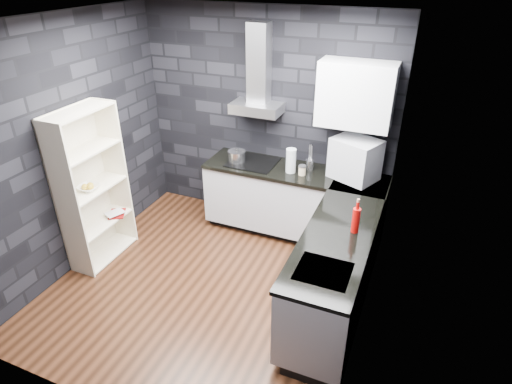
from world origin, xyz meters
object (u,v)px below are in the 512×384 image
Objects in this scene: bookshelf at (93,188)px; fruit_bowl at (89,188)px; pot at (237,157)px; glass_vase at (291,161)px; appliance_garage at (355,160)px; storage_jar at (302,171)px; utensil_crock at (310,165)px; red_bottle at (356,220)px.

fruit_bowl is at bearing -105.09° from bookshelf.
bookshelf reaches higher than pot.
glass_vase is 1.30× the size of fruit_bowl.
appliance_garage is at bearing 28.58° from fruit_bowl.
pot is at bearing 179.46° from glass_vase.
appliance_garage reaches higher than glass_vase.
glass_vase is 2.84× the size of storage_jar.
pot is 1.75m from fruit_bowl.
glass_vase is 2.29m from fruit_bowl.
utensil_crock is at bearing 8.97° from pot.
utensil_crock is 0.25× the size of appliance_garage.
utensil_crock is at bearing 34.67° from fruit_bowl.
fruit_bowl is (-2.04, -1.27, -0.01)m from storage_jar.
bookshelf is at bearing -174.67° from red_bottle.
red_bottle is 1.10× the size of fruit_bowl.
bookshelf is at bearing -128.89° from appliance_garage.
storage_jar is at bearing 130.29° from red_bottle.
red_bottle reaches higher than storage_jar.
utensil_crock is (0.19, 0.15, -0.08)m from glass_vase.
pot reaches higher than utensil_crock.
utensil_crock is 2.50m from bookshelf.
storage_jar is 0.46× the size of fruit_bowl.
bookshelf reaches higher than storage_jar.
red_bottle reaches higher than pot.
storage_jar is 0.21× the size of appliance_garage.
bookshelf is (-2.84, -0.26, -0.12)m from red_bottle.
glass_vase is at bearing -146.25° from appliance_garage.
pot is 0.85× the size of red_bottle.
appliance_garage is (0.57, 0.15, 0.17)m from storage_jar.
fruit_bowl is (-1.89, -1.29, -0.11)m from glass_vase.
red_bottle is 2.85m from bookshelf.
red_bottle is at bearing -30.49° from pot.
pot is at bearing -171.03° from utensil_crock.
utensil_crock is at bearing -158.48° from appliance_garage.
bookshelf reaches higher than fruit_bowl.
appliance_garage is (0.72, 0.13, 0.08)m from glass_vase.
appliance_garage is at bearing 14.82° from storage_jar.
glass_vase is 0.16× the size of bookshelf.
storage_jar is (0.85, -0.03, -0.02)m from pot.
pot is 1.92m from red_bottle.
fruit_bowl is at bearing -173.56° from red_bottle.
utensil_crock is 0.55m from appliance_garage.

